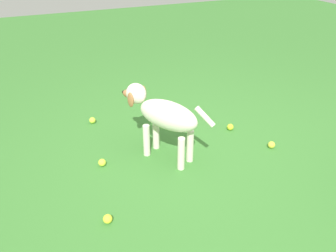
{
  "coord_description": "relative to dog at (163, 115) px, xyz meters",
  "views": [
    {
      "loc": [
        1.23,
        2.1,
        1.76
      ],
      "look_at": [
        0.24,
        -0.21,
        0.33
      ],
      "focal_mm": 36.36,
      "sensor_mm": 36.0,
      "label": 1
    }
  ],
  "objects": [
    {
      "name": "ground",
      "position": [
        -0.27,
        0.26,
        -0.42
      ],
      "size": [
        14.0,
        14.0,
        0.0
      ],
      "primitive_type": "plane",
      "color": "#38722D"
    },
    {
      "name": "tennis_ball_1",
      "position": [
        0.54,
        -0.06,
        -0.38
      ],
      "size": [
        0.07,
        0.07,
        0.07
      ],
      "primitive_type": "sphere",
      "color": "#D0E539",
      "rests_on": "ground"
    },
    {
      "name": "tennis_ball_3",
      "position": [
        -0.98,
        0.28,
        -0.38
      ],
      "size": [
        0.07,
        0.07,
        0.07
      ],
      "primitive_type": "sphere",
      "color": "#CAD238",
      "rests_on": "ground"
    },
    {
      "name": "dog",
      "position": [
        0.0,
        0.0,
        0.0
      ],
      "size": [
        0.55,
        0.82,
        0.63
      ],
      "rotation": [
        0.0,
        0.0,
        5.27
      ],
      "color": "silver",
      "rests_on": "ground"
    },
    {
      "name": "tennis_ball_2",
      "position": [
        0.46,
        -0.85,
        -0.38
      ],
      "size": [
        0.07,
        0.07,
        0.07
      ],
      "primitive_type": "sphere",
      "color": "#C4E43A",
      "rests_on": "ground"
    },
    {
      "name": "tennis_ball_4",
      "position": [
        0.66,
        0.6,
        -0.38
      ],
      "size": [
        0.07,
        0.07,
        0.07
      ],
      "primitive_type": "sphere",
      "color": "yellow",
      "rests_on": "ground"
    },
    {
      "name": "tennis_ball_0",
      "position": [
        -0.8,
        -0.15,
        -0.38
      ],
      "size": [
        0.07,
        0.07,
        0.07
      ],
      "primitive_type": "sphere",
      "color": "#C8D92B",
      "rests_on": "ground"
    }
  ]
}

